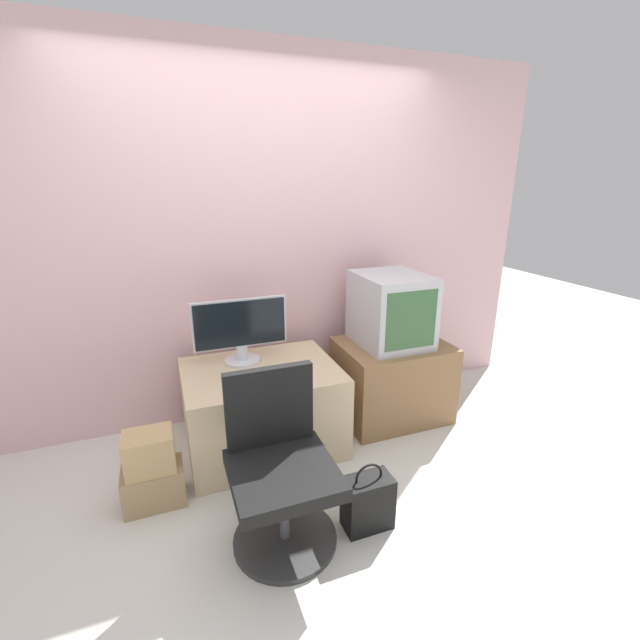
{
  "coord_description": "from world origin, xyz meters",
  "views": [
    {
      "loc": [
        -0.71,
        -1.69,
        1.73
      ],
      "look_at": [
        0.28,
        0.91,
        0.82
      ],
      "focal_mm": 24.0,
      "sensor_mm": 36.0,
      "label": 1
    }
  ],
  "objects_px": {
    "main_monitor": "(241,330)",
    "keyboard": "(256,375)",
    "crt_tv": "(391,309)",
    "office_chair": "(280,471)",
    "handbag": "(368,502)",
    "mouse": "(293,366)",
    "cardboard_box_lower": "(154,485)"
  },
  "relations": [
    {
      "from": "mouse",
      "to": "office_chair",
      "type": "height_order",
      "value": "office_chair"
    },
    {
      "from": "keyboard",
      "to": "handbag",
      "type": "xyz_separation_m",
      "value": [
        0.38,
        -0.81,
        -0.42
      ]
    },
    {
      "from": "crt_tv",
      "to": "cardboard_box_lower",
      "type": "xyz_separation_m",
      "value": [
        -1.69,
        -0.4,
        -0.73
      ]
    },
    {
      "from": "crt_tv",
      "to": "mouse",
      "type": "bearing_deg",
      "value": -169.95
    },
    {
      "from": "keyboard",
      "to": "crt_tv",
      "type": "bearing_deg",
      "value": 8.91
    },
    {
      "from": "main_monitor",
      "to": "mouse",
      "type": "bearing_deg",
      "value": -38.27
    },
    {
      "from": "keyboard",
      "to": "mouse",
      "type": "distance_m",
      "value": 0.25
    },
    {
      "from": "crt_tv",
      "to": "handbag",
      "type": "bearing_deg",
      "value": -123.79
    },
    {
      "from": "mouse",
      "to": "office_chair",
      "type": "bearing_deg",
      "value": -112.31
    },
    {
      "from": "office_chair",
      "to": "main_monitor",
      "type": "bearing_deg",
      "value": 89.35
    },
    {
      "from": "cardboard_box_lower",
      "to": "keyboard",
      "type": "bearing_deg",
      "value": 19.99
    },
    {
      "from": "main_monitor",
      "to": "cardboard_box_lower",
      "type": "bearing_deg",
      "value": -141.69
    },
    {
      "from": "keyboard",
      "to": "handbag",
      "type": "distance_m",
      "value": 0.99
    },
    {
      "from": "cardboard_box_lower",
      "to": "handbag",
      "type": "bearing_deg",
      "value": -29.11
    },
    {
      "from": "keyboard",
      "to": "office_chair",
      "type": "distance_m",
      "value": 0.73
    },
    {
      "from": "mouse",
      "to": "handbag",
      "type": "distance_m",
      "value": 0.95
    },
    {
      "from": "keyboard",
      "to": "cardboard_box_lower",
      "type": "xyz_separation_m",
      "value": [
        -0.65,
        -0.24,
        -0.46
      ]
    },
    {
      "from": "keyboard",
      "to": "cardboard_box_lower",
      "type": "height_order",
      "value": "keyboard"
    },
    {
      "from": "keyboard",
      "to": "handbag",
      "type": "height_order",
      "value": "keyboard"
    },
    {
      "from": "main_monitor",
      "to": "handbag",
      "type": "distance_m",
      "value": 1.31
    },
    {
      "from": "mouse",
      "to": "crt_tv",
      "type": "bearing_deg",
      "value": 10.05
    },
    {
      "from": "main_monitor",
      "to": "keyboard",
      "type": "height_order",
      "value": "main_monitor"
    },
    {
      "from": "main_monitor",
      "to": "crt_tv",
      "type": "relative_size",
      "value": 1.13
    },
    {
      "from": "main_monitor",
      "to": "cardboard_box_lower",
      "type": "distance_m",
      "value": 1.04
    },
    {
      "from": "main_monitor",
      "to": "mouse",
      "type": "height_order",
      "value": "main_monitor"
    },
    {
      "from": "crt_tv",
      "to": "cardboard_box_lower",
      "type": "distance_m",
      "value": 1.88
    },
    {
      "from": "crt_tv",
      "to": "office_chair",
      "type": "bearing_deg",
      "value": -141.48
    },
    {
      "from": "crt_tv",
      "to": "handbag",
      "type": "xyz_separation_m",
      "value": [
        -0.65,
        -0.98,
        -0.69
      ]
    },
    {
      "from": "main_monitor",
      "to": "handbag",
      "type": "xyz_separation_m",
      "value": [
        0.42,
        -1.06,
        -0.64
      ]
    },
    {
      "from": "keyboard",
      "to": "crt_tv",
      "type": "distance_m",
      "value": 1.08
    },
    {
      "from": "cardboard_box_lower",
      "to": "office_chair",
      "type": "bearing_deg",
      "value": -37.42
    },
    {
      "from": "handbag",
      "to": "mouse",
      "type": "bearing_deg",
      "value": 99.08
    }
  ]
}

